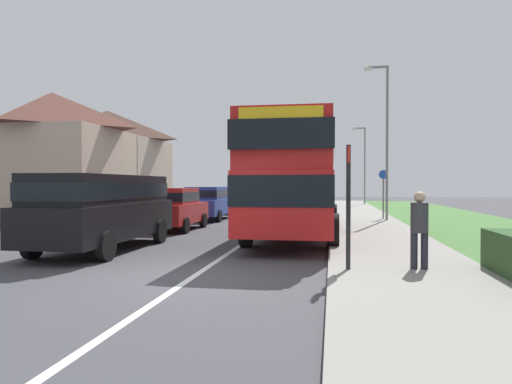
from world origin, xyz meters
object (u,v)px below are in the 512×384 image
object	(u,v)px
street_lamp_far	(363,160)
cycle_route_sign	(383,192)
parked_van_black	(104,205)
double_decker_bus	(297,175)
pedestrian_at_stop	(419,226)
parked_car_blue	(208,202)
street_lamp_mid	(385,133)
parked_car_white	(229,199)
parked_car_red	(174,207)
bus_stop_sign	(348,198)

from	to	relation	value
street_lamp_far	cycle_route_sign	bearing A→B (deg)	-90.42
parked_van_black	double_decker_bus	bearing A→B (deg)	39.55
pedestrian_at_stop	cycle_route_sign	bearing A→B (deg)	86.76
parked_car_blue	parked_van_black	bearing A→B (deg)	-89.74
double_decker_bus	street_lamp_mid	distance (m)	7.90
parked_car_white	street_lamp_mid	distance (m)	11.14
parked_van_black	parked_car_red	size ratio (longest dim) A/B	1.42
bus_stop_sign	parked_car_blue	bearing A→B (deg)	116.16
street_lamp_far	street_lamp_mid	bearing A→B (deg)	-90.49
bus_stop_sign	double_decker_bus	bearing A→B (deg)	103.04
bus_stop_sign	parked_van_black	bearing A→B (deg)	159.47
parked_car_red	street_lamp_far	bearing A→B (deg)	68.65
parked_car_white	pedestrian_at_stop	world-z (taller)	pedestrian_at_stop
parked_car_red	street_lamp_mid	bearing A→B (deg)	30.94
parked_van_black	parked_car_white	xyz separation A→B (m)	(-0.21, 16.61, -0.37)
parked_car_white	street_lamp_far	bearing A→B (deg)	51.93
parked_car_white	street_lamp_far	distance (m)	14.94
street_lamp_far	pedestrian_at_stop	bearing A→B (deg)	-91.70
double_decker_bus	bus_stop_sign	bearing A→B (deg)	-76.96
street_lamp_mid	street_lamp_far	world-z (taller)	street_lamp_mid
parked_car_red	parked_car_white	distance (m)	11.01
parked_car_blue	bus_stop_sign	bearing A→B (deg)	-63.84
parked_car_blue	street_lamp_far	bearing A→B (deg)	62.74
pedestrian_at_stop	street_lamp_far	size ratio (longest dim) A/B	0.25
parked_car_red	street_lamp_mid	world-z (taller)	street_lamp_mid
parked_van_black	cycle_route_sign	size ratio (longest dim) A/B	2.20
parked_car_red	cycle_route_sign	world-z (taller)	cycle_route_sign
pedestrian_at_stop	cycle_route_sign	size ratio (longest dim) A/B	0.66
parked_van_black	bus_stop_sign	xyz separation A→B (m)	(6.52, -2.44, 0.30)
parked_car_red	parked_car_white	bearing A→B (deg)	91.16
street_lamp_far	parked_car_red	bearing A→B (deg)	-111.35
parked_car_red	pedestrian_at_stop	size ratio (longest dim) A/B	2.34
parked_car_white	cycle_route_sign	xyz separation A→B (m)	(8.91, -5.01, 0.56)
parked_car_blue	parked_car_white	distance (m)	5.69
double_decker_bus	parked_van_black	bearing A→B (deg)	-140.45
parked_van_black	parked_car_blue	world-z (taller)	parked_van_black
bus_stop_sign	parked_car_red	bearing A→B (deg)	128.96
parked_car_blue	street_lamp_far	xyz separation A→B (m)	(8.87, 17.21, 2.92)
parked_car_white	street_lamp_mid	xyz separation A→B (m)	(8.88, -5.81, 3.40)
double_decker_bus	parked_car_white	size ratio (longest dim) A/B	2.57
parked_van_black	street_lamp_far	bearing A→B (deg)	72.60
bus_stop_sign	cycle_route_sign	distance (m)	14.21
double_decker_bus	parked_car_white	bearing A→B (deg)	112.63
street_lamp_mid	parked_van_black	bearing A→B (deg)	-128.78
pedestrian_at_stop	street_lamp_mid	world-z (taller)	street_lamp_mid
double_decker_bus	parked_car_red	bearing A→B (deg)	163.46
street_lamp_mid	parked_car_red	bearing A→B (deg)	-149.06
cycle_route_sign	street_lamp_far	bearing A→B (deg)	89.58
parked_car_red	bus_stop_sign	xyz separation A→B (m)	(6.50, -8.04, 0.63)
double_decker_bus	street_lamp_far	distance (m)	24.37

